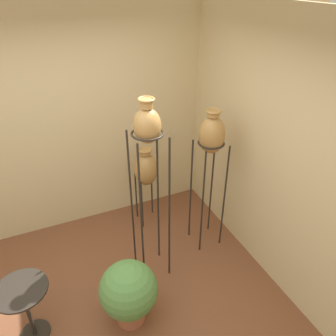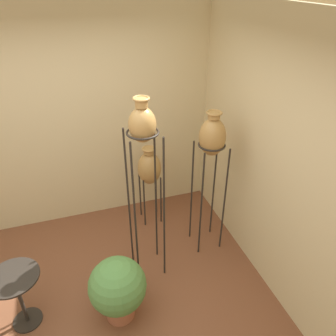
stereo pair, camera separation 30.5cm
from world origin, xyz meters
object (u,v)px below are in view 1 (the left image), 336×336
object	(u,v)px
vase_stand_medium	(212,138)
vase_stand_short	(146,170)
side_table	(25,302)
potted_plant	(129,292)
vase_stand_tall	(148,135)

from	to	relation	value
vase_stand_medium	vase_stand_short	world-z (taller)	vase_stand_medium
side_table	potted_plant	size ratio (longest dim) A/B	0.90
vase_stand_medium	potted_plant	world-z (taller)	vase_stand_medium
side_table	potted_plant	bearing A→B (deg)	-13.80
vase_stand_tall	side_table	distance (m)	1.79
vase_stand_short	potted_plant	world-z (taller)	vase_stand_short
potted_plant	vase_stand_short	bearing A→B (deg)	62.60
vase_stand_medium	side_table	world-z (taller)	vase_stand_medium
vase_stand_tall	vase_stand_short	world-z (taller)	vase_stand_tall
vase_stand_tall	vase_stand_short	bearing A→B (deg)	72.29
vase_stand_tall	vase_stand_medium	size ratio (longest dim) A/B	1.17
side_table	vase_stand_short	bearing A→B (deg)	35.47
vase_stand_tall	vase_stand_medium	bearing A→B (deg)	12.57
vase_stand_short	side_table	bearing A→B (deg)	-144.53
side_table	potted_plant	xyz separation A→B (m)	(0.86, -0.21, -0.06)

